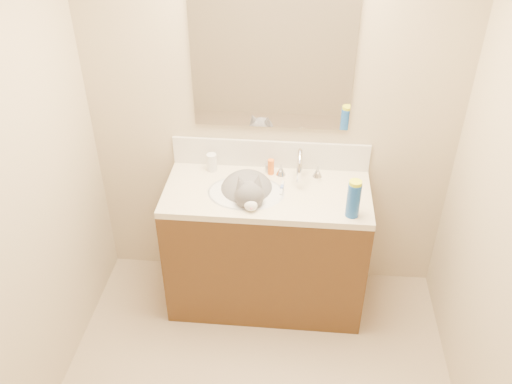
% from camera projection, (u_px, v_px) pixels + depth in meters
% --- Properties ---
extents(room_shell, '(2.24, 2.54, 2.52)m').
position_uv_depth(room_shell, '(249.00, 200.00, 1.98)').
color(room_shell, tan).
rests_on(room_shell, ground).
extents(vanity_cabinet, '(1.20, 0.55, 0.82)m').
position_uv_depth(vanity_cabinet, '(266.00, 249.00, 3.40)').
color(vanity_cabinet, '#462B13').
rests_on(vanity_cabinet, ground).
extents(counter_slab, '(1.20, 0.55, 0.04)m').
position_uv_depth(counter_slab, '(267.00, 193.00, 3.15)').
color(counter_slab, beige).
rests_on(counter_slab, vanity_cabinet).
extents(basin, '(0.45, 0.36, 0.14)m').
position_uv_depth(basin, '(246.00, 202.00, 3.16)').
color(basin, silver).
rests_on(basin, vanity_cabinet).
extents(faucet, '(0.28, 0.20, 0.21)m').
position_uv_depth(faucet, '(299.00, 167.00, 3.19)').
color(faucet, silver).
rests_on(faucet, counter_slab).
extents(cat, '(0.42, 0.47, 0.34)m').
position_uv_depth(cat, '(248.00, 193.00, 3.15)').
color(cat, '#555255').
rests_on(cat, basin).
extents(backsplash, '(1.20, 0.02, 0.18)m').
position_uv_depth(backsplash, '(270.00, 154.00, 3.30)').
color(backsplash, beige).
rests_on(backsplash, counter_slab).
extents(mirror, '(0.90, 0.02, 0.80)m').
position_uv_depth(mirror, '(272.00, 61.00, 2.97)').
color(mirror, white).
rests_on(mirror, room_shell).
extents(pill_bottle, '(0.07, 0.07, 0.11)m').
position_uv_depth(pill_bottle, '(212.00, 162.00, 3.29)').
color(pill_bottle, silver).
rests_on(pill_bottle, counter_slab).
extents(pill_label, '(0.06, 0.06, 0.04)m').
position_uv_depth(pill_label, '(212.00, 164.00, 3.30)').
color(pill_label, orange).
rests_on(pill_label, pill_bottle).
extents(silver_jar, '(0.05, 0.05, 0.05)m').
position_uv_depth(silver_jar, '(269.00, 168.00, 3.29)').
color(silver_jar, '#B7B7BC').
rests_on(silver_jar, counter_slab).
extents(amber_bottle, '(0.04, 0.04, 0.10)m').
position_uv_depth(amber_bottle, '(271.00, 167.00, 3.26)').
color(amber_bottle, orange).
rests_on(amber_bottle, counter_slab).
extents(toothbrush, '(0.02, 0.14, 0.01)m').
position_uv_depth(toothbrush, '(282.00, 188.00, 3.15)').
color(toothbrush, silver).
rests_on(toothbrush, counter_slab).
extents(toothbrush_head, '(0.02, 0.03, 0.02)m').
position_uv_depth(toothbrush_head, '(282.00, 187.00, 3.15)').
color(toothbrush_head, '#5B72C1').
rests_on(toothbrush_head, counter_slab).
extents(spray_can, '(0.08, 0.08, 0.20)m').
position_uv_depth(spray_can, '(353.00, 200.00, 2.89)').
color(spray_can, '#16499E').
rests_on(spray_can, counter_slab).
extents(spray_cap, '(0.08, 0.08, 0.04)m').
position_uv_depth(spray_cap, '(355.00, 185.00, 2.83)').
color(spray_cap, '#D3DE17').
rests_on(spray_cap, spray_can).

